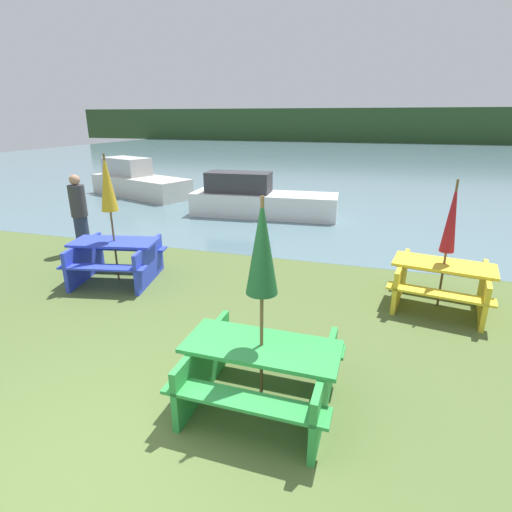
{
  "coord_description": "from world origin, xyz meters",
  "views": [
    {
      "loc": [
        2.08,
        -2.1,
        2.95
      ],
      "look_at": [
        0.33,
        3.67,
        0.85
      ],
      "focal_mm": 28.0,
      "sensor_mm": 36.0,
      "label": 1
    }
  ],
  "objects_px": {
    "picnic_table_green": "(261,368)",
    "umbrella_crimson": "(452,218)",
    "umbrella_darkgreen": "(262,248)",
    "person": "(80,214)",
    "picnic_table_yellow": "(441,281)",
    "boat_second": "(138,182)",
    "boat": "(259,200)",
    "picnic_table_blue": "(116,257)",
    "umbrella_gold": "(107,184)"
  },
  "relations": [
    {
      "from": "umbrella_darkgreen",
      "to": "boat_second",
      "type": "distance_m",
      "value": 13.23
    },
    {
      "from": "umbrella_crimson",
      "to": "boat_second",
      "type": "xyz_separation_m",
      "value": [
        -10.25,
        7.23,
        -0.96
      ]
    },
    {
      "from": "umbrella_gold",
      "to": "person",
      "type": "height_order",
      "value": "umbrella_gold"
    },
    {
      "from": "boat",
      "to": "person",
      "type": "xyz_separation_m",
      "value": [
        -2.85,
        -4.62,
        0.39
      ]
    },
    {
      "from": "umbrella_crimson",
      "to": "person",
      "type": "distance_m",
      "value": 7.57
    },
    {
      "from": "picnic_table_green",
      "to": "umbrella_gold",
      "type": "bearing_deg",
      "value": 144.61
    },
    {
      "from": "picnic_table_yellow",
      "to": "umbrella_crimson",
      "type": "bearing_deg",
      "value": -63.43
    },
    {
      "from": "boat",
      "to": "umbrella_crimson",
      "type": "bearing_deg",
      "value": -52.43
    },
    {
      "from": "umbrella_gold",
      "to": "boat_second",
      "type": "bearing_deg",
      "value": 120.03
    },
    {
      "from": "picnic_table_blue",
      "to": "boat_second",
      "type": "distance_m",
      "value": 9.03
    },
    {
      "from": "picnic_table_yellow",
      "to": "person",
      "type": "distance_m",
      "value": 7.56
    },
    {
      "from": "picnic_table_yellow",
      "to": "boat_second",
      "type": "relative_size",
      "value": 0.38
    },
    {
      "from": "picnic_table_green",
      "to": "umbrella_crimson",
      "type": "bearing_deg",
      "value": 55.79
    },
    {
      "from": "picnic_table_green",
      "to": "umbrella_crimson",
      "type": "relative_size",
      "value": 0.79
    },
    {
      "from": "person",
      "to": "boat",
      "type": "bearing_deg",
      "value": 58.33
    },
    {
      "from": "umbrella_darkgreen",
      "to": "umbrella_crimson",
      "type": "distance_m",
      "value": 3.81
    },
    {
      "from": "picnic_table_yellow",
      "to": "umbrella_crimson",
      "type": "height_order",
      "value": "umbrella_crimson"
    },
    {
      "from": "picnic_table_green",
      "to": "boat_second",
      "type": "xyz_separation_m",
      "value": [
        -8.11,
        10.37,
        0.09
      ]
    },
    {
      "from": "boat_second",
      "to": "person",
      "type": "xyz_separation_m",
      "value": [
        2.73,
        -6.56,
        0.36
      ]
    },
    {
      "from": "picnic_table_blue",
      "to": "boat",
      "type": "bearing_deg",
      "value": 79.8
    },
    {
      "from": "umbrella_gold",
      "to": "boat",
      "type": "distance_m",
      "value": 6.12
    },
    {
      "from": "picnic_table_green",
      "to": "picnic_table_blue",
      "type": "xyz_separation_m",
      "value": [
        -3.59,
        2.55,
        0.02
      ]
    },
    {
      "from": "umbrella_crimson",
      "to": "umbrella_gold",
      "type": "distance_m",
      "value": 5.77
    },
    {
      "from": "boat_second",
      "to": "picnic_table_blue",
      "type": "bearing_deg",
      "value": -39.77
    },
    {
      "from": "picnic_table_green",
      "to": "umbrella_crimson",
      "type": "distance_m",
      "value": 3.94
    },
    {
      "from": "picnic_table_yellow",
      "to": "person",
      "type": "xyz_separation_m",
      "value": [
        -7.52,
        0.67,
        0.45
      ]
    },
    {
      "from": "boat",
      "to": "person",
      "type": "height_order",
      "value": "person"
    },
    {
      "from": "umbrella_darkgreen",
      "to": "person",
      "type": "distance_m",
      "value": 6.65
    },
    {
      "from": "boat_second",
      "to": "person",
      "type": "relative_size",
      "value": 2.61
    },
    {
      "from": "picnic_table_green",
      "to": "umbrella_darkgreen",
      "type": "relative_size",
      "value": 0.72
    },
    {
      "from": "picnic_table_yellow",
      "to": "umbrella_darkgreen",
      "type": "height_order",
      "value": "umbrella_darkgreen"
    },
    {
      "from": "picnic_table_green",
      "to": "person",
      "type": "xyz_separation_m",
      "value": [
        -5.38,
        3.81,
        0.45
      ]
    },
    {
      "from": "picnic_table_blue",
      "to": "umbrella_darkgreen",
      "type": "height_order",
      "value": "umbrella_darkgreen"
    },
    {
      "from": "umbrella_darkgreen",
      "to": "boat",
      "type": "distance_m",
      "value": 8.89
    },
    {
      "from": "picnic_table_yellow",
      "to": "boat_second",
      "type": "distance_m",
      "value": 12.54
    },
    {
      "from": "picnic_table_blue",
      "to": "boat",
      "type": "xyz_separation_m",
      "value": [
        1.06,
        5.88,
        0.03
      ]
    },
    {
      "from": "umbrella_darkgreen",
      "to": "person",
      "type": "height_order",
      "value": "umbrella_darkgreen"
    },
    {
      "from": "picnic_table_green",
      "to": "umbrella_crimson",
      "type": "height_order",
      "value": "umbrella_crimson"
    },
    {
      "from": "umbrella_crimson",
      "to": "boat_second",
      "type": "relative_size",
      "value": 0.45
    },
    {
      "from": "picnic_table_blue",
      "to": "picnic_table_green",
      "type": "bearing_deg",
      "value": -35.39
    },
    {
      "from": "boat_second",
      "to": "umbrella_darkgreen",
      "type": "bearing_deg",
      "value": -31.77
    },
    {
      "from": "picnic_table_green",
      "to": "umbrella_crimson",
      "type": "xyz_separation_m",
      "value": [
        2.14,
        3.14,
        1.05
      ]
    },
    {
      "from": "picnic_table_yellow",
      "to": "umbrella_gold",
      "type": "relative_size",
      "value": 0.73
    },
    {
      "from": "picnic_table_yellow",
      "to": "boat_second",
      "type": "bearing_deg",
      "value": 144.79
    },
    {
      "from": "umbrella_darkgreen",
      "to": "person",
      "type": "bearing_deg",
      "value": 144.71
    },
    {
      "from": "umbrella_darkgreen",
      "to": "boat_second",
      "type": "height_order",
      "value": "umbrella_darkgreen"
    },
    {
      "from": "picnic_table_blue",
      "to": "person",
      "type": "bearing_deg",
      "value": 144.91
    },
    {
      "from": "picnic_table_yellow",
      "to": "umbrella_gold",
      "type": "distance_m",
      "value": 5.92
    },
    {
      "from": "picnic_table_green",
      "to": "boat",
      "type": "distance_m",
      "value": 8.8
    },
    {
      "from": "person",
      "to": "picnic_table_yellow",
      "type": "bearing_deg",
      "value": -5.09
    }
  ]
}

